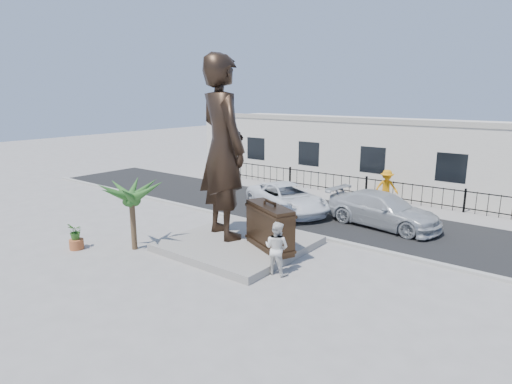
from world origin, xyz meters
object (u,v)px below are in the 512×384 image
tourist (277,248)px  car_white (287,198)px  statue (223,148)px  suitcase (270,227)px

tourist → car_white: bearing=-63.1°
statue → suitcase: bearing=-161.8°
tourist → car_white: 8.04m
tourist → statue: bearing=-24.5°
statue → tourist: size_ratio=3.93×
suitcase → car_white: suitcase is taller
statue → car_white: bearing=-63.3°
tourist → suitcase: bearing=-49.9°
statue → car_white: 6.43m
suitcase → car_white: bearing=142.7°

